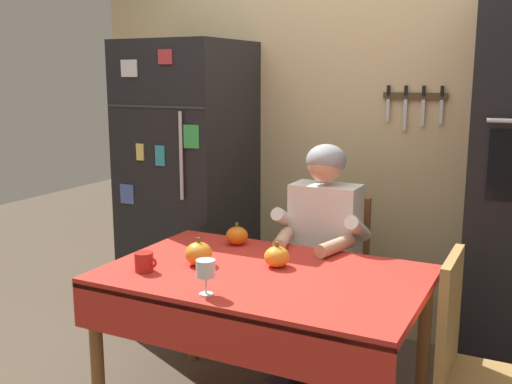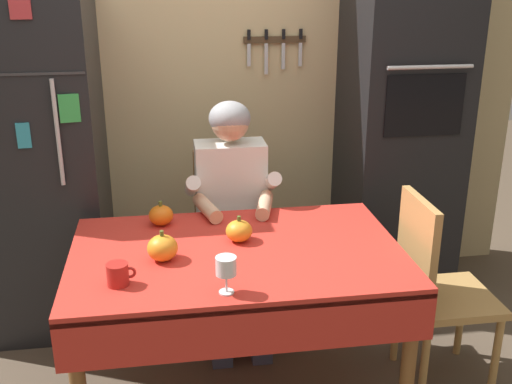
{
  "view_description": "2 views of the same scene",
  "coord_description": "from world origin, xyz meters",
  "px_view_note": "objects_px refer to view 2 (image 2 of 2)",
  "views": [
    {
      "loc": [
        1.1,
        -2.17,
        1.6
      ],
      "look_at": [
        -0.13,
        0.27,
        1.06
      ],
      "focal_mm": 41.78,
      "sensor_mm": 36.0,
      "label": 1
    },
    {
      "loc": [
        -0.28,
        -2.24,
        1.86
      ],
      "look_at": [
        0.11,
        0.28,
        0.93
      ],
      "focal_mm": 42.98,
      "sensor_mm": 36.0,
      "label": 2
    }
  ],
  "objects_px": {
    "seated_person": "(232,201)",
    "pumpkin_large": "(239,231)",
    "refrigerator": "(36,164)",
    "dining_table": "(238,270)",
    "chair_right_side": "(434,284)",
    "pumpkin_medium": "(161,215)",
    "chair_behind_person": "(229,227)",
    "wine_glass": "(226,267)",
    "coffee_mug": "(118,274)",
    "wall_oven": "(400,120)",
    "pumpkin_small": "(163,248)"
  },
  "relations": [
    {
      "from": "seated_person",
      "to": "pumpkin_large",
      "type": "distance_m",
      "value": 0.5
    },
    {
      "from": "refrigerator",
      "to": "dining_table",
      "type": "xyz_separation_m",
      "value": [
        0.95,
        -0.88,
        -0.24
      ]
    },
    {
      "from": "chair_right_side",
      "to": "pumpkin_medium",
      "type": "bearing_deg",
      "value": 164.26
    },
    {
      "from": "chair_behind_person",
      "to": "chair_right_side",
      "type": "xyz_separation_m",
      "value": [
        0.85,
        -0.79,
        0.0
      ]
    },
    {
      "from": "seated_person",
      "to": "chair_right_side",
      "type": "height_order",
      "value": "seated_person"
    },
    {
      "from": "wine_glass",
      "to": "pumpkin_medium",
      "type": "height_order",
      "value": "wine_glass"
    },
    {
      "from": "refrigerator",
      "to": "pumpkin_large",
      "type": "relative_size",
      "value": 15.45
    },
    {
      "from": "refrigerator",
      "to": "coffee_mug",
      "type": "height_order",
      "value": "refrigerator"
    },
    {
      "from": "dining_table",
      "to": "wine_glass",
      "type": "distance_m",
      "value": 0.39
    },
    {
      "from": "wall_oven",
      "to": "chair_behind_person",
      "type": "height_order",
      "value": "wall_oven"
    },
    {
      "from": "pumpkin_small",
      "to": "wine_glass",
      "type": "bearing_deg",
      "value": -53.66
    },
    {
      "from": "pumpkin_large",
      "to": "pumpkin_medium",
      "type": "relative_size",
      "value": 1.01
    },
    {
      "from": "wall_oven",
      "to": "coffee_mug",
      "type": "height_order",
      "value": "wall_oven"
    },
    {
      "from": "seated_person",
      "to": "coffee_mug",
      "type": "bearing_deg",
      "value": -122.78
    },
    {
      "from": "pumpkin_large",
      "to": "wine_glass",
      "type": "bearing_deg",
      "value": -103.07
    },
    {
      "from": "wall_oven",
      "to": "dining_table",
      "type": "distance_m",
      "value": 1.45
    },
    {
      "from": "pumpkin_large",
      "to": "wall_oven",
      "type": "bearing_deg",
      "value": 38.25
    },
    {
      "from": "chair_right_side",
      "to": "seated_person",
      "type": "bearing_deg",
      "value": 144.93
    },
    {
      "from": "dining_table",
      "to": "refrigerator",
      "type": "bearing_deg",
      "value": 137.09
    },
    {
      "from": "chair_right_side",
      "to": "pumpkin_medium",
      "type": "xyz_separation_m",
      "value": [
        -1.21,
        0.34,
        0.28
      ]
    },
    {
      "from": "dining_table",
      "to": "pumpkin_large",
      "type": "relative_size",
      "value": 12.02
    },
    {
      "from": "seated_person",
      "to": "pumpkin_large",
      "type": "height_order",
      "value": "seated_person"
    },
    {
      "from": "chair_behind_person",
      "to": "chair_right_side",
      "type": "bearing_deg",
      "value": -42.72
    },
    {
      "from": "refrigerator",
      "to": "coffee_mug",
      "type": "xyz_separation_m",
      "value": [
        0.47,
        -1.09,
        -0.12
      ]
    },
    {
      "from": "seated_person",
      "to": "chair_behind_person",
      "type": "bearing_deg",
      "value": 90.0
    },
    {
      "from": "wine_glass",
      "to": "refrigerator",
      "type": "bearing_deg",
      "value": 125.45
    },
    {
      "from": "seated_person",
      "to": "chair_right_side",
      "type": "xyz_separation_m",
      "value": [
        0.85,
        -0.6,
        -0.23
      ]
    },
    {
      "from": "wine_glass",
      "to": "coffee_mug",
      "type": "bearing_deg",
      "value": 162.67
    },
    {
      "from": "wall_oven",
      "to": "dining_table",
      "type": "bearing_deg",
      "value": -138.69
    },
    {
      "from": "wine_glass",
      "to": "pumpkin_small",
      "type": "distance_m",
      "value": 0.39
    },
    {
      "from": "refrigerator",
      "to": "pumpkin_medium",
      "type": "bearing_deg",
      "value": -40.09
    },
    {
      "from": "dining_table",
      "to": "chair_right_side",
      "type": "xyz_separation_m",
      "value": [
        0.9,
        0.01,
        -0.14
      ]
    },
    {
      "from": "wall_oven",
      "to": "wine_glass",
      "type": "xyz_separation_m",
      "value": [
        -1.13,
        -1.26,
        -0.21
      ]
    },
    {
      "from": "wall_oven",
      "to": "chair_right_side",
      "type": "distance_m",
      "value": 1.07
    },
    {
      "from": "dining_table",
      "to": "seated_person",
      "type": "distance_m",
      "value": 0.61
    },
    {
      "from": "seated_person",
      "to": "chair_right_side",
      "type": "relative_size",
      "value": 1.34
    },
    {
      "from": "refrigerator",
      "to": "chair_right_side",
      "type": "distance_m",
      "value": 2.09
    },
    {
      "from": "pumpkin_medium",
      "to": "seated_person",
      "type": "bearing_deg",
      "value": 35.37
    },
    {
      "from": "chair_behind_person",
      "to": "pumpkin_medium",
      "type": "xyz_separation_m",
      "value": [
        -0.36,
        -0.45,
        0.28
      ]
    },
    {
      "from": "wall_oven",
      "to": "dining_table",
      "type": "xyz_separation_m",
      "value": [
        -1.05,
        -0.92,
        -0.39
      ]
    },
    {
      "from": "dining_table",
      "to": "chair_behind_person",
      "type": "relative_size",
      "value": 1.51
    },
    {
      "from": "seated_person",
      "to": "pumpkin_medium",
      "type": "bearing_deg",
      "value": -144.63
    },
    {
      "from": "coffee_mug",
      "to": "wine_glass",
      "type": "bearing_deg",
      "value": -17.33
    },
    {
      "from": "seated_person",
      "to": "pumpkin_small",
      "type": "height_order",
      "value": "seated_person"
    },
    {
      "from": "wall_oven",
      "to": "chair_right_side",
      "type": "xyz_separation_m",
      "value": [
        -0.15,
        -0.92,
        -0.54
      ]
    },
    {
      "from": "pumpkin_medium",
      "to": "pumpkin_small",
      "type": "bearing_deg",
      "value": -89.48
    },
    {
      "from": "pumpkin_small",
      "to": "refrigerator",
      "type": "bearing_deg",
      "value": 125.14
    },
    {
      "from": "seated_person",
      "to": "pumpkin_medium",
      "type": "height_order",
      "value": "seated_person"
    },
    {
      "from": "wall_oven",
      "to": "chair_behind_person",
      "type": "bearing_deg",
      "value": -172.6
    },
    {
      "from": "pumpkin_small",
      "to": "chair_right_side",
      "type": "bearing_deg",
      "value": 1.47
    }
  ]
}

